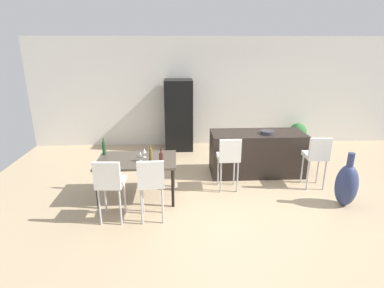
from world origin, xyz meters
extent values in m
plane|color=tan|center=(0.00, 0.00, 0.00)|extent=(10.00, 10.00, 0.00)
cube|color=silver|center=(0.00, 2.96, 1.45)|extent=(10.00, 0.12, 2.90)
cube|color=black|center=(0.61, 0.73, 0.46)|extent=(1.96, 0.79, 0.92)
cube|color=white|center=(-0.13, 0.02, 0.65)|extent=(0.41, 0.41, 0.08)
cube|color=white|center=(-0.12, -0.15, 0.87)|extent=(0.40, 0.07, 0.36)
cylinder|color=#B2B2B7|center=(-0.29, 0.17, 0.30)|extent=(0.03, 0.03, 0.61)
cylinder|color=#B2B2B7|center=(0.03, 0.18, 0.30)|extent=(0.03, 0.03, 0.61)
cylinder|color=#B2B2B7|center=(-0.28, -0.15, 0.30)|extent=(0.03, 0.03, 0.61)
cylinder|color=#B2B2B7|center=(0.04, -0.14, 0.30)|extent=(0.03, 0.03, 0.61)
cube|color=white|center=(1.56, 0.02, 0.65)|extent=(0.42, 0.42, 0.08)
cube|color=white|center=(1.55, -0.15, 0.87)|extent=(0.40, 0.08, 0.36)
cylinder|color=#B2B2B7|center=(1.41, 0.18, 0.30)|extent=(0.03, 0.03, 0.61)
cylinder|color=#B2B2B7|center=(1.73, 0.17, 0.30)|extent=(0.03, 0.03, 0.61)
cylinder|color=#B2B2B7|center=(1.39, -0.14, 0.30)|extent=(0.03, 0.03, 0.61)
cylinder|color=#B2B2B7|center=(1.71, -0.15, 0.30)|extent=(0.03, 0.03, 0.61)
cube|color=#4C4238|center=(-1.82, -0.24, 0.72)|extent=(1.40, 0.91, 0.04)
cylinder|color=black|center=(-2.45, 0.15, 0.35)|extent=(0.05, 0.05, 0.70)
cylinder|color=black|center=(-1.18, 0.15, 0.35)|extent=(0.05, 0.05, 0.70)
cylinder|color=black|center=(-2.45, -0.64, 0.35)|extent=(0.05, 0.05, 0.70)
cylinder|color=black|center=(-1.18, -0.64, 0.35)|extent=(0.05, 0.05, 0.70)
cube|color=white|center=(-2.13, -1.00, 0.65)|extent=(0.42, 0.42, 0.08)
cube|color=white|center=(-2.14, -1.17, 0.87)|extent=(0.40, 0.08, 0.36)
cylinder|color=#B2B2B7|center=(-2.28, -0.83, 0.30)|extent=(0.03, 0.03, 0.61)
cylinder|color=#B2B2B7|center=(-1.96, -0.85, 0.30)|extent=(0.03, 0.03, 0.61)
cylinder|color=#B2B2B7|center=(-2.30, -1.15, 0.30)|extent=(0.03, 0.03, 0.61)
cylinder|color=#B2B2B7|center=(-1.98, -1.17, 0.30)|extent=(0.03, 0.03, 0.61)
cube|color=white|center=(-1.50, -1.00, 0.65)|extent=(0.42, 0.42, 0.08)
cube|color=white|center=(-1.49, -1.17, 0.87)|extent=(0.40, 0.08, 0.36)
cylinder|color=#B2B2B7|center=(-1.67, -0.85, 0.30)|extent=(0.03, 0.03, 0.61)
cylinder|color=#B2B2B7|center=(-1.35, -0.83, 0.30)|extent=(0.03, 0.03, 0.61)
cylinder|color=#B2B2B7|center=(-1.65, -1.17, 0.30)|extent=(0.03, 0.03, 0.61)
cylinder|color=#B2B2B7|center=(-1.33, -1.15, 0.30)|extent=(0.03, 0.03, 0.61)
cylinder|color=#471E19|center=(-1.36, -0.53, 0.84)|extent=(0.07, 0.07, 0.21)
cylinder|color=#471E19|center=(-1.36, -0.53, 0.99)|extent=(0.02, 0.02, 0.08)
cylinder|color=brown|center=(-1.55, -0.39, 0.86)|extent=(0.06, 0.06, 0.25)
cylinder|color=brown|center=(-1.55, -0.39, 1.02)|extent=(0.02, 0.02, 0.06)
cylinder|color=#194723|center=(-2.44, 0.02, 0.86)|extent=(0.06, 0.06, 0.25)
cylinder|color=#194723|center=(-2.44, 0.02, 1.03)|extent=(0.02, 0.02, 0.08)
cylinder|color=silver|center=(-1.74, -0.33, 0.74)|extent=(0.06, 0.06, 0.00)
cylinder|color=silver|center=(-1.74, -0.33, 0.78)|extent=(0.01, 0.01, 0.08)
cone|color=silver|center=(-1.74, -0.33, 0.87)|extent=(0.07, 0.07, 0.09)
cylinder|color=silver|center=(-1.68, -0.15, 0.74)|extent=(0.06, 0.06, 0.00)
cylinder|color=silver|center=(-1.68, -0.15, 0.78)|extent=(0.01, 0.01, 0.08)
cone|color=silver|center=(-1.68, -0.15, 0.87)|extent=(0.07, 0.07, 0.09)
cube|color=black|center=(-1.04, 2.52, 0.92)|extent=(0.72, 0.68, 1.84)
cylinder|color=#333338|center=(0.78, 0.62, 0.96)|extent=(0.27, 0.27, 0.07)
ellipsoid|color=navy|center=(1.81, -0.74, 0.38)|extent=(0.37, 0.37, 0.75)
cylinder|color=navy|center=(1.81, -0.74, 0.85)|extent=(0.11, 0.11, 0.24)
cylinder|color=beige|center=(2.21, 2.51, 0.11)|extent=(0.24, 0.24, 0.22)
sphere|color=#2D6B33|center=(2.21, 2.51, 0.43)|extent=(0.46, 0.46, 0.46)
camera|label=1|loc=(-1.10, -5.39, 2.68)|focal=28.65mm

